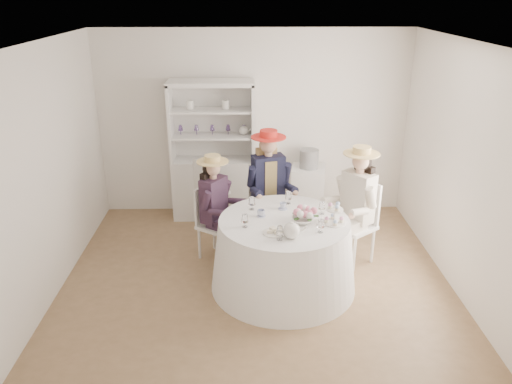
{
  "coord_description": "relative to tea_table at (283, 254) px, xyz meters",
  "views": [
    {
      "loc": [
        -0.11,
        -5.13,
        3.19
      ],
      "look_at": [
        0.0,
        0.1,
        1.05
      ],
      "focal_mm": 35.0,
      "sensor_mm": 36.0,
      "label": 1
    }
  ],
  "objects": [
    {
      "name": "guest_right",
      "position": [
        0.9,
        0.53,
        0.43
      ],
      "size": [
        0.64,
        0.62,
        1.5
      ],
      "rotation": [
        0.0,
        0.0,
        -0.92
      ],
      "color": "silver",
      "rests_on": "ground"
    },
    {
      "name": "teacup_a",
      "position": [
        -0.25,
        0.1,
        0.45
      ],
      "size": [
        0.09,
        0.09,
        0.07
      ],
      "primitive_type": "imported",
      "rotation": [
        0.0,
        0.0,
        0.06
      ],
      "color": "white",
      "rests_on": "tea_table"
    },
    {
      "name": "wall_right",
      "position": [
        1.95,
        0.19,
        0.94
      ],
      "size": [
        0.0,
        4.5,
        4.5
      ],
      "primitive_type": "plane",
      "rotation": [
        1.57,
        0.0,
        -1.57
      ],
      "color": "white",
      "rests_on": "ground"
    },
    {
      "name": "flower_bowl",
      "position": [
        0.19,
        -0.08,
        0.45
      ],
      "size": [
        0.23,
        0.23,
        0.06
      ],
      "primitive_type": "imported",
      "rotation": [
        0.0,
        0.0,
        0.01
      ],
      "color": "white",
      "rests_on": "tea_table"
    },
    {
      "name": "wall_front",
      "position": [
        -0.3,
        -1.81,
        0.94
      ],
      "size": [
        4.5,
        0.0,
        4.5
      ],
      "primitive_type": "plane",
      "rotation": [
        -1.57,
        0.0,
        0.0
      ],
      "color": "white",
      "rests_on": "ground"
    },
    {
      "name": "cupcake_stand",
      "position": [
        0.53,
        -0.09,
        0.5
      ],
      "size": [
        0.24,
        0.24,
        0.23
      ],
      "rotation": [
        0.0,
        0.0,
        0.41
      ],
      "color": "white",
      "rests_on": "tea_table"
    },
    {
      "name": "tea_table",
      "position": [
        0.0,
        0.0,
        0.0
      ],
      "size": [
        1.65,
        1.65,
        0.83
      ],
      "rotation": [
        0.0,
        0.0,
        0.09
      ],
      "color": "white",
      "rests_on": "ground"
    },
    {
      "name": "wall_left",
      "position": [
        -2.55,
        0.19,
        0.94
      ],
      "size": [
        0.0,
        4.5,
        4.5
      ],
      "primitive_type": "plane",
      "rotation": [
        1.57,
        0.0,
        1.57
      ],
      "color": "white",
      "rests_on": "ground"
    },
    {
      "name": "teacup_b",
      "position": [
        0.0,
        0.3,
        0.45
      ],
      "size": [
        0.1,
        0.1,
        0.07
      ],
      "primitive_type": "imported",
      "rotation": [
        0.0,
        0.0,
        0.36
      ],
      "color": "white",
      "rests_on": "tea_table"
    },
    {
      "name": "table_teapot",
      "position": [
        0.04,
        -0.41,
        0.5
      ],
      "size": [
        0.25,
        0.18,
        0.19
      ],
      "rotation": [
        0.0,
        0.0,
        0.08
      ],
      "color": "white",
      "rests_on": "tea_table"
    },
    {
      "name": "guest_left",
      "position": [
        -0.79,
        0.69,
        0.35
      ],
      "size": [
        0.58,
        0.55,
        1.36
      ],
      "rotation": [
        0.0,
        0.0,
        0.99
      ],
      "color": "silver",
      "rests_on": "ground"
    },
    {
      "name": "flower_arrangement",
      "position": [
        0.22,
        -0.02,
        0.52
      ],
      "size": [
        0.21,
        0.21,
        0.08
      ],
      "rotation": [
        0.0,
        0.0,
        0.35
      ],
      "color": "pink",
      "rests_on": "tea_table"
    },
    {
      "name": "side_table",
      "position": [
        0.5,
        1.94,
        -0.04
      ],
      "size": [
        0.55,
        0.55,
        0.75
      ],
      "primitive_type": "cube",
      "rotation": [
        0.0,
        0.0,
        -0.16
      ],
      "color": "silver",
      "rests_on": "ground"
    },
    {
      "name": "spare_chair",
      "position": [
        -0.92,
        1.66,
        0.12
      ],
      "size": [
        0.57,
        0.57,
        1.0
      ],
      "rotation": [
        0.0,
        0.0,
        2.56
      ],
      "color": "silver",
      "rests_on": "ground"
    },
    {
      "name": "sandwich_plate",
      "position": [
        -0.13,
        -0.31,
        0.43
      ],
      "size": [
        0.24,
        0.24,
        0.05
      ],
      "rotation": [
        0.0,
        0.0,
        0.09
      ],
      "color": "white",
      "rests_on": "tea_table"
    },
    {
      "name": "hatbox",
      "position": [
        0.5,
        1.94,
        0.48
      ],
      "size": [
        0.33,
        0.33,
        0.27
      ],
      "primitive_type": "cylinder",
      "rotation": [
        0.0,
        0.0,
        0.22
      ],
      "color": "black",
      "rests_on": "side_table"
    },
    {
      "name": "stemware_set",
      "position": [
        0.0,
        -0.0,
        0.49
      ],
      "size": [
        0.95,
        0.99,
        0.15
      ],
      "color": "white",
      "rests_on": "tea_table"
    },
    {
      "name": "wall_back",
      "position": [
        -0.3,
        2.19,
        0.94
      ],
      "size": [
        4.5,
        0.0,
        4.5
      ],
      "primitive_type": "plane",
      "rotation": [
        1.57,
        0.0,
        0.0
      ],
      "color": "white",
      "rests_on": "ground"
    },
    {
      "name": "ground",
      "position": [
        -0.3,
        0.19,
        -0.41
      ],
      "size": [
        4.5,
        4.5,
        0.0
      ],
      "primitive_type": "plane",
      "color": "brown",
      "rests_on": "ground"
    },
    {
      "name": "teacup_c",
      "position": [
        0.3,
        0.07,
        0.45
      ],
      "size": [
        0.11,
        0.11,
        0.07
      ],
      "primitive_type": "imported",
      "rotation": [
        0.0,
        0.0,
        0.39
      ],
      "color": "white",
      "rests_on": "tea_table"
    },
    {
      "name": "ceiling",
      "position": [
        -0.3,
        0.19,
        2.29
      ],
      "size": [
        4.5,
        4.5,
        0.0
      ],
      "primitive_type": "plane",
      "rotation": [
        3.14,
        0.0,
        0.0
      ],
      "color": "white",
      "rests_on": "wall_back"
    },
    {
      "name": "hutch",
      "position": [
        -0.89,
        1.96,
        0.3
      ],
      "size": [
        1.28,
        0.67,
        2.02
      ],
      "rotation": [
        0.0,
        0.0,
        0.2
      ],
      "color": "silver",
      "rests_on": "ground"
    },
    {
      "name": "guest_mid",
      "position": [
        -0.13,
        1.05,
        0.47
      ],
      "size": [
        0.59,
        0.63,
        1.56
      ],
      "rotation": [
        0.0,
        0.0,
        0.27
      ],
      "color": "silver",
      "rests_on": "ground"
    }
  ]
}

